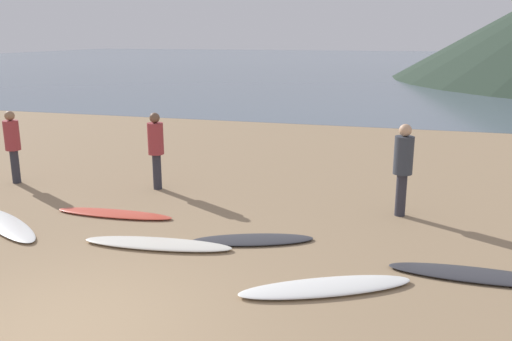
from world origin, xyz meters
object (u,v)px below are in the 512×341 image
(surfboard_1, at_px, (7,225))
(surfboard_4, at_px, (253,240))
(surfboard_6, at_px, (478,275))
(surfboard_2, at_px, (114,214))
(person_1, at_px, (12,141))
(person_0, at_px, (156,145))
(surfboard_5, at_px, (326,287))
(person_2, at_px, (403,162))
(surfboard_3, at_px, (158,244))

(surfboard_1, bearing_deg, surfboard_4, 38.44)
(surfboard_1, height_order, surfboard_4, surfboard_1)
(surfboard_6, bearing_deg, surfboard_2, 171.45)
(surfboard_6, height_order, person_1, person_1)
(person_0, bearing_deg, surfboard_5, 71.63)
(surfboard_1, distance_m, person_2, 7.54)
(surfboard_2, distance_m, surfboard_3, 1.96)
(surfboard_2, relative_size, surfboard_5, 0.97)
(person_2, bearing_deg, surfboard_2, 83.84)
(surfboard_3, height_order, surfboard_5, same)
(surfboard_4, bearing_deg, surfboard_5, -63.87)
(surfboard_2, relative_size, surfboard_3, 0.95)
(surfboard_1, distance_m, surfboard_6, 8.15)
(surfboard_2, distance_m, surfboard_6, 6.65)
(surfboard_4, xyz_separation_m, person_1, (-6.50, 2.06, 0.99))
(surfboard_2, xyz_separation_m, person_0, (-0.01, 1.94, 1.00))
(person_0, bearing_deg, person_2, 108.75)
(surfboard_1, distance_m, person_1, 3.37)
(surfboard_2, distance_m, person_1, 3.92)
(surfboard_3, distance_m, surfboard_4, 1.61)
(surfboard_4, bearing_deg, surfboard_2, 149.52)
(person_1, bearing_deg, person_0, 19.30)
(surfboard_1, xyz_separation_m, person_1, (-1.91, 2.60, 0.98))
(surfboard_5, bearing_deg, person_2, 48.80)
(surfboard_5, bearing_deg, surfboard_1, 144.63)
(surfboard_2, xyz_separation_m, surfboard_6, (6.57, -1.01, 0.00))
(surfboard_4, height_order, person_2, person_2)
(person_1, relative_size, person_2, 0.95)
(surfboard_3, relative_size, person_2, 1.41)
(surfboard_3, relative_size, person_0, 1.45)
(surfboard_5, relative_size, person_2, 1.38)
(person_1, bearing_deg, person_2, 12.26)
(surfboard_5, distance_m, surfboard_6, 2.30)
(surfboard_6, bearing_deg, surfboard_3, -177.44)
(surfboard_2, relative_size, person_2, 1.34)
(surfboard_3, relative_size, person_1, 1.48)
(surfboard_3, xyz_separation_m, surfboard_6, (5.04, 0.21, -0.01))
(surfboard_3, bearing_deg, surfboard_1, 171.83)
(person_0, distance_m, person_1, 3.51)
(surfboard_6, relative_size, person_0, 1.44)
(surfboard_4, distance_m, person_1, 6.88)
(surfboard_3, height_order, surfboard_6, surfboard_3)
(surfboard_4, relative_size, person_0, 1.19)
(surfboard_3, bearing_deg, surfboard_6, -3.91)
(surfboard_1, xyz_separation_m, surfboard_5, (6.08, -0.90, 0.01))
(surfboard_2, xyz_separation_m, surfboard_5, (4.50, -2.02, 0.01))
(surfboard_6, height_order, person_0, person_0)
(surfboard_1, distance_m, surfboard_3, 3.11)
(surfboard_1, bearing_deg, person_2, 52.52)
(surfboard_4, bearing_deg, person_0, 120.46)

